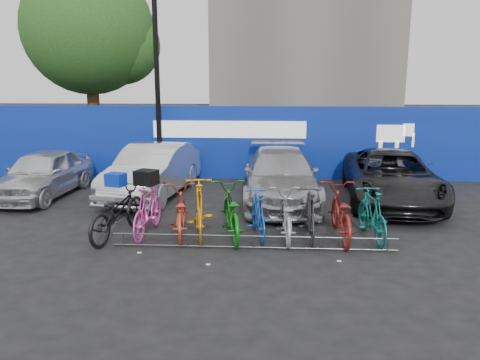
# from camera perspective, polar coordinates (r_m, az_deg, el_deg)

# --- Properties ---
(ground) EXTENTS (100.00, 100.00, 0.00)m
(ground) POSITION_cam_1_polar(r_m,az_deg,el_deg) (9.88, 1.75, -7.24)
(ground) COLOR black
(ground) RESTS_ON ground
(hoarding) EXTENTS (22.00, 0.18, 2.40)m
(hoarding) POSITION_cam_1_polar(r_m,az_deg,el_deg) (15.44, 2.45, 4.55)
(hoarding) COLOR navy
(hoarding) RESTS_ON ground
(tree) EXTENTS (5.40, 5.20, 7.80)m
(tree) POSITION_cam_1_polar(r_m,az_deg,el_deg) (20.66, -17.29, 16.77)
(tree) COLOR #382314
(tree) RESTS_ON ground
(lamppost) EXTENTS (0.25, 0.50, 6.11)m
(lamppost) POSITION_cam_1_polar(r_m,az_deg,el_deg) (15.09, -10.07, 12.07)
(lamppost) COLOR black
(lamppost) RESTS_ON ground
(bike_rack) EXTENTS (5.60, 0.03, 0.30)m
(bike_rack) POSITION_cam_1_polar(r_m,az_deg,el_deg) (9.26, 1.65, -7.54)
(bike_rack) COLOR #595B60
(bike_rack) RESTS_ON ground
(car_0) EXTENTS (1.79, 3.98, 1.33)m
(car_0) POSITION_cam_1_polar(r_m,az_deg,el_deg) (14.33, -22.90, 0.76)
(car_0) COLOR silver
(car_0) RESTS_ON ground
(car_1) EXTENTS (2.14, 4.61, 1.46)m
(car_1) POSITION_cam_1_polar(r_m,az_deg,el_deg) (13.43, -10.57, 1.11)
(car_1) COLOR silver
(car_1) RESTS_ON ground
(car_2) EXTENTS (2.05, 4.85, 1.40)m
(car_2) POSITION_cam_1_polar(r_m,az_deg,el_deg) (12.74, 4.96, 0.51)
(car_2) COLOR #A3A3A8
(car_2) RESTS_ON ground
(car_3) EXTENTS (2.73, 5.15, 1.38)m
(car_3) POSITION_cam_1_polar(r_m,az_deg,el_deg) (13.24, 17.95, 0.36)
(car_3) COLOR black
(car_3) RESTS_ON ground
(bike_0) EXTENTS (1.21, 2.22, 1.11)m
(bike_0) POSITION_cam_1_polar(r_m,az_deg,el_deg) (10.20, -14.70, -3.74)
(bike_0) COLOR black
(bike_0) RESTS_ON ground
(bike_1) EXTENTS (0.65, 1.88, 1.11)m
(bike_1) POSITION_cam_1_polar(r_m,az_deg,el_deg) (10.17, -11.18, -3.61)
(bike_1) COLOR #E74CB6
(bike_1) RESTS_ON ground
(bike_2) EXTENTS (0.98, 2.02, 1.02)m
(bike_2) POSITION_cam_1_polar(r_m,az_deg,el_deg) (10.10, -7.35, -3.85)
(bike_2) COLOR #BE3F26
(bike_2) RESTS_ON ground
(bike_3) EXTENTS (0.88, 2.07, 1.21)m
(bike_3) POSITION_cam_1_polar(r_m,az_deg,el_deg) (9.98, -4.96, -3.43)
(bike_3) COLOR orange
(bike_3) RESTS_ON ground
(bike_4) EXTENTS (1.13, 2.21, 1.11)m
(bike_4) POSITION_cam_1_polar(r_m,az_deg,el_deg) (9.86, -1.13, -3.88)
(bike_4) COLOR #126615
(bike_4) RESTS_ON ground
(bike_5) EXTENTS (0.76, 1.73, 1.00)m
(bike_5) POSITION_cam_1_polar(r_m,az_deg,el_deg) (9.88, 2.22, -4.17)
(bike_5) COLOR #194DAF
(bike_5) RESTS_ON ground
(bike_6) EXTENTS (0.72, 1.91, 0.99)m
(bike_6) POSITION_cam_1_polar(r_m,az_deg,el_deg) (9.85, 5.59, -4.30)
(bike_6) COLOR #9EA0A5
(bike_6) RESTS_ON ground
(bike_7) EXTENTS (0.50, 1.74, 1.05)m
(bike_7) POSITION_cam_1_polar(r_m,az_deg,el_deg) (9.88, 8.54, -4.17)
(bike_7) COLOR #28282A
(bike_7) RESTS_ON ground
(bike_8) EXTENTS (0.78, 2.13, 1.11)m
(bike_8) POSITION_cam_1_polar(r_m,az_deg,el_deg) (9.99, 12.13, -3.94)
(bike_8) COLOR maroon
(bike_8) RESTS_ON ground
(bike_9) EXTENTS (0.69, 1.84, 1.08)m
(bike_9) POSITION_cam_1_polar(r_m,az_deg,el_deg) (10.09, 15.79, -4.06)
(bike_9) COLOR #106864
(bike_9) RESTS_ON ground
(cargo_crate) EXTENTS (0.45, 0.39, 0.27)m
(cargo_crate) POSITION_cam_1_polar(r_m,az_deg,el_deg) (10.03, -14.91, 0.04)
(cargo_crate) COLOR #0929AE
(cargo_crate) RESTS_ON bike_0
(cargo_topcase) EXTENTS (0.51, 0.48, 0.31)m
(cargo_topcase) POSITION_cam_1_polar(r_m,az_deg,el_deg) (10.00, -11.35, 0.30)
(cargo_topcase) COLOR black
(cargo_topcase) RESTS_ON bike_1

